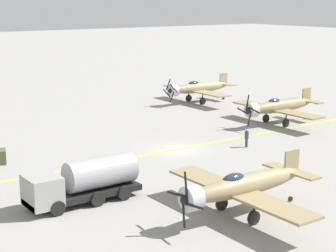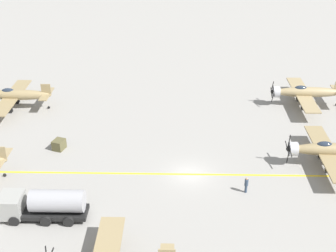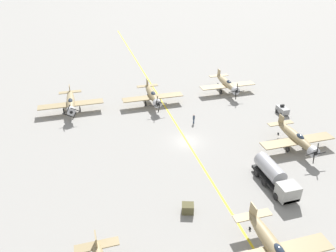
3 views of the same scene
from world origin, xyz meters
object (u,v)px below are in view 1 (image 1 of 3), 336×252
airplane_near_right (198,88)px  airplane_near_center (279,106)px  airplane_mid_left (242,186)px  fuel_tanker (83,181)px  ground_crew_walking (247,137)px

airplane_near_right → airplane_near_center: bearing=161.2°
airplane_mid_left → fuel_tanker: (8.03, 7.09, -0.50)m
airplane_near_center → airplane_near_right: bearing=-2.0°
ground_crew_walking → airplane_near_center: bearing=-61.5°
airplane_mid_left → ground_crew_walking: (12.45, -12.16, -1.06)m
ground_crew_walking → airplane_near_right: bearing=-27.1°
fuel_tanker → ground_crew_walking: fuel_tanker is taller
airplane_near_center → airplane_mid_left: airplane_mid_left is taller
airplane_near_right → fuel_tanker: size_ratio=1.50×
airplane_near_right → airplane_mid_left: (-33.34, 22.87, -0.00)m
airplane_mid_left → ground_crew_walking: bearing=-33.6°
airplane_near_center → airplane_mid_left: size_ratio=1.00×
airplane_near_center → airplane_near_right: airplane_near_center is taller
airplane_near_center → fuel_tanker: size_ratio=1.50×
airplane_near_center → fuel_tanker: bearing=110.1°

